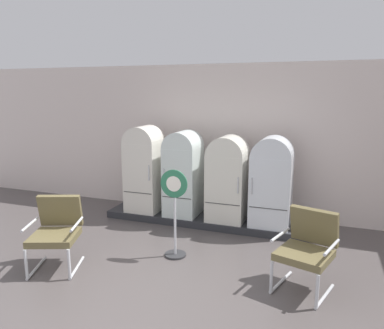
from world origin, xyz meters
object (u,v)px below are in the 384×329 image
(armchair_right, at_px, (307,246))
(sign_stand, at_px, (175,218))
(refrigerator_0, at_px, (144,166))
(refrigerator_2, at_px, (227,176))
(refrigerator_1, at_px, (183,171))
(armchair_left, at_px, (56,229))
(refrigerator_3, at_px, (272,179))

(armchair_right, xyz_separation_m, sign_stand, (-1.87, 0.26, 0.05))
(refrigerator_0, relative_size, refrigerator_2, 1.08)
(refrigerator_2, distance_m, sign_stand, 1.57)
(refrigerator_2, height_order, armchair_right, refrigerator_2)
(refrigerator_1, xyz_separation_m, armchair_left, (-0.97, -2.34, -0.42))
(refrigerator_1, xyz_separation_m, armchair_right, (2.31, -1.76, -0.42))
(refrigerator_3, height_order, armchair_left, refrigerator_3)
(refrigerator_0, bearing_deg, refrigerator_3, 0.20)
(refrigerator_0, distance_m, sign_stand, 1.95)
(refrigerator_0, relative_size, armchair_left, 1.67)
(refrigerator_2, height_order, armchair_left, refrigerator_2)
(refrigerator_0, xyz_separation_m, refrigerator_2, (1.63, 0.02, -0.07))
(refrigerator_2, bearing_deg, refrigerator_1, 179.14)
(refrigerator_3, height_order, armchair_right, refrigerator_3)
(refrigerator_3, xyz_separation_m, armchair_left, (-2.59, -2.31, -0.39))
(refrigerator_3, bearing_deg, refrigerator_1, 179.12)
(refrigerator_1, xyz_separation_m, refrigerator_2, (0.85, -0.01, -0.03))
(refrigerator_2, xyz_separation_m, refrigerator_3, (0.78, -0.01, 0.01))
(refrigerator_1, relative_size, sign_stand, 1.19)
(armchair_right, bearing_deg, refrigerator_0, 150.91)
(refrigerator_1, bearing_deg, refrigerator_2, -0.86)
(sign_stand, bearing_deg, armchair_right, -8.04)
(refrigerator_1, height_order, armchair_right, refrigerator_1)
(refrigerator_0, relative_size, refrigerator_1, 1.04)
(refrigerator_1, height_order, armchair_left, refrigerator_1)
(refrigerator_3, relative_size, armchair_right, 1.57)
(refrigerator_1, distance_m, refrigerator_3, 1.63)
(armchair_left, xyz_separation_m, armchair_right, (3.28, 0.58, 0.00))
(refrigerator_3, height_order, sign_stand, refrigerator_3)
(refrigerator_0, height_order, refrigerator_2, refrigerator_0)
(refrigerator_3, bearing_deg, armchair_right, -68.36)
(refrigerator_0, height_order, armchair_right, refrigerator_0)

